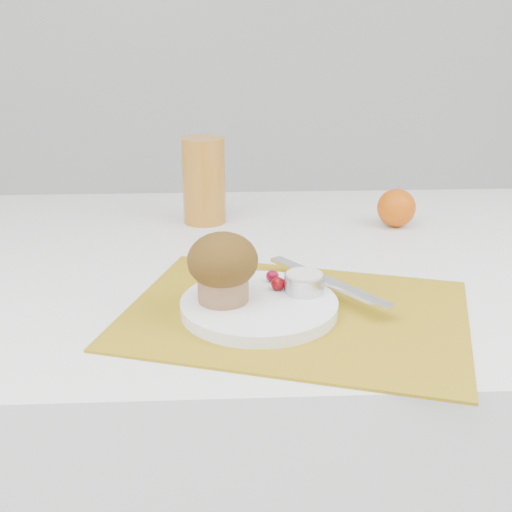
{
  "coord_description": "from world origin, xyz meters",
  "views": [
    {
      "loc": [
        -0.08,
        -0.9,
        1.11
      ],
      "look_at": [
        -0.04,
        -0.08,
        0.8
      ],
      "focal_mm": 45.0,
      "sensor_mm": 36.0,
      "label": 1
    }
  ],
  "objects_px": {
    "muffin": "(223,266)",
    "table": "(273,452)",
    "orange": "(396,208)",
    "juice_glass": "(204,181)",
    "plate": "(259,306)"
  },
  "relations": [
    {
      "from": "table",
      "to": "muffin",
      "type": "height_order",
      "value": "muffin"
    },
    {
      "from": "orange",
      "to": "juice_glass",
      "type": "xyz_separation_m",
      "value": [
        -0.35,
        0.04,
        0.04
      ]
    },
    {
      "from": "table",
      "to": "plate",
      "type": "xyz_separation_m",
      "value": [
        -0.04,
        -0.21,
        0.39
      ]
    },
    {
      "from": "plate",
      "to": "orange",
      "type": "bearing_deg",
      "value": 53.02
    },
    {
      "from": "orange",
      "to": "juice_glass",
      "type": "distance_m",
      "value": 0.35
    },
    {
      "from": "table",
      "to": "orange",
      "type": "bearing_deg",
      "value": 32.48
    },
    {
      "from": "table",
      "to": "muffin",
      "type": "xyz_separation_m",
      "value": [
        -0.08,
        -0.21,
        0.44
      ]
    },
    {
      "from": "plate",
      "to": "juice_glass",
      "type": "xyz_separation_m",
      "value": [
        -0.08,
        0.4,
        0.07
      ]
    },
    {
      "from": "orange",
      "to": "table",
      "type": "bearing_deg",
      "value": -147.52
    },
    {
      "from": "orange",
      "to": "muffin",
      "type": "distance_m",
      "value": 0.47
    },
    {
      "from": "plate",
      "to": "orange",
      "type": "height_order",
      "value": "orange"
    },
    {
      "from": "juice_glass",
      "to": "orange",
      "type": "bearing_deg",
      "value": -7.25
    },
    {
      "from": "muffin",
      "to": "table",
      "type": "bearing_deg",
      "value": 68.31
    },
    {
      "from": "plate",
      "to": "juice_glass",
      "type": "bearing_deg",
      "value": 101.21
    },
    {
      "from": "juice_glass",
      "to": "muffin",
      "type": "relative_size",
      "value": 1.75
    }
  ]
}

